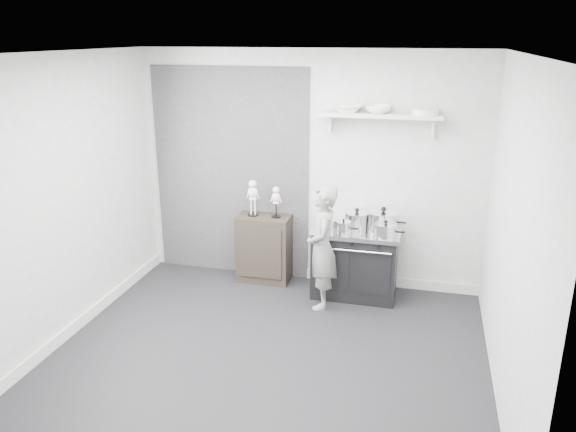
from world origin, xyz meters
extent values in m
plane|color=black|center=(0.00, 0.00, 0.00)|extent=(4.00, 4.00, 0.00)
cube|color=#ADADAB|center=(0.00, 1.80, 1.35)|extent=(4.00, 0.02, 2.70)
cube|color=#ADADAB|center=(0.00, -1.80, 1.35)|extent=(4.00, 0.02, 2.70)
cube|color=#ADADAB|center=(-2.00, 0.00, 1.35)|extent=(0.02, 3.60, 2.70)
cube|color=#ADADAB|center=(2.00, 0.00, 1.35)|extent=(0.02, 3.60, 2.70)
cube|color=silver|center=(0.00, 0.00, 2.70)|extent=(4.00, 3.60, 0.02)
cube|color=black|center=(-0.95, 1.79, 1.25)|extent=(1.90, 0.02, 2.50)
cube|color=silver|center=(1.00, 1.78, 0.06)|extent=(2.00, 0.03, 0.12)
cube|color=silver|center=(-1.98, 0.00, 0.06)|extent=(0.03, 3.60, 0.12)
cube|color=silver|center=(0.80, 1.67, 2.02)|extent=(1.30, 0.26, 0.04)
cube|color=silver|center=(0.25, 1.74, 1.90)|extent=(0.03, 0.12, 0.20)
cube|color=silver|center=(1.35, 1.74, 1.90)|extent=(0.03, 0.12, 0.20)
cube|color=black|center=(0.61, 1.48, 0.37)|extent=(0.92, 0.55, 0.74)
cube|color=silver|center=(0.61, 1.48, 0.76)|extent=(0.98, 0.59, 0.05)
cube|color=black|center=(0.39, 1.20, 0.39)|extent=(0.39, 0.02, 0.48)
cube|color=black|center=(0.83, 1.20, 0.39)|extent=(0.39, 0.02, 0.48)
cylinder|color=silver|center=(0.61, 1.18, 0.65)|extent=(0.83, 0.02, 0.02)
cylinder|color=black|center=(0.34, 1.19, 0.72)|extent=(0.04, 0.03, 0.04)
cylinder|color=black|center=(0.61, 1.19, 0.72)|extent=(0.04, 0.03, 0.04)
cylinder|color=black|center=(0.89, 1.19, 0.72)|extent=(0.04, 0.03, 0.04)
cube|color=black|center=(-0.49, 1.61, 0.40)|extent=(0.62, 0.36, 0.81)
imported|color=gray|center=(0.30, 1.11, 0.68)|extent=(0.41, 0.55, 1.35)
cylinder|color=silver|center=(0.32, 1.39, 0.84)|extent=(0.24, 0.24, 0.12)
cylinder|color=silver|center=(0.32, 1.39, 0.91)|extent=(0.24, 0.24, 0.01)
sphere|color=black|center=(0.32, 1.39, 0.94)|extent=(0.04, 0.04, 0.04)
cylinder|color=black|center=(0.48, 1.39, 0.84)|extent=(0.10, 0.02, 0.02)
cylinder|color=silver|center=(0.59, 1.63, 0.85)|extent=(0.28, 0.28, 0.14)
cylinder|color=silver|center=(0.59, 1.63, 0.93)|extent=(0.29, 0.29, 0.01)
sphere|color=black|center=(0.59, 1.63, 0.96)|extent=(0.05, 0.05, 0.05)
cylinder|color=black|center=(0.77, 1.63, 0.85)|extent=(0.10, 0.02, 0.02)
cylinder|color=silver|center=(0.89, 1.56, 0.88)|extent=(0.32, 0.32, 0.19)
cylinder|color=silver|center=(0.89, 1.56, 0.98)|extent=(0.33, 0.33, 0.01)
sphere|color=black|center=(0.89, 1.56, 1.01)|extent=(0.06, 0.06, 0.06)
cylinder|color=black|center=(1.09, 1.56, 0.88)|extent=(0.10, 0.02, 0.02)
cylinder|color=silver|center=(0.94, 1.31, 0.85)|extent=(0.23, 0.23, 0.13)
cylinder|color=silver|center=(0.94, 1.31, 0.92)|extent=(0.23, 0.23, 0.01)
sphere|color=black|center=(0.94, 1.31, 0.95)|extent=(0.04, 0.04, 0.04)
cylinder|color=black|center=(1.10, 1.31, 0.85)|extent=(0.10, 0.02, 0.02)
cylinder|color=silver|center=(0.49, 1.33, 0.84)|extent=(0.16, 0.16, 0.12)
cylinder|color=silver|center=(0.49, 1.33, 0.91)|extent=(0.16, 0.16, 0.01)
sphere|color=black|center=(0.49, 1.33, 0.93)|extent=(0.03, 0.03, 0.03)
cylinder|color=black|center=(0.61, 1.33, 0.84)|extent=(0.10, 0.02, 0.02)
imported|color=white|center=(0.44, 1.67, 2.08)|extent=(0.32, 0.32, 0.08)
imported|color=white|center=(0.77, 1.67, 2.08)|extent=(0.27, 0.27, 0.08)
cylinder|color=white|center=(1.26, 1.67, 2.07)|extent=(0.28, 0.28, 0.06)
camera|label=1|loc=(1.30, -4.38, 2.85)|focal=35.00mm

